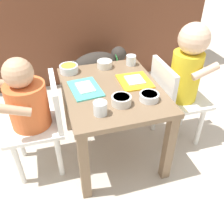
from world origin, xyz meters
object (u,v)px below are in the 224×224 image
object	(u,v)px
cereal_bowl_right_side	(69,69)
dining_table	(112,101)
water_cup_right	(100,109)
veggie_bowl_near	(149,96)
food_tray_right	(135,81)
water_cup_left	(131,61)
veggie_bowl_far	(105,64)
dog	(98,64)
seated_child_right	(184,73)
seated_child_left	(30,105)
cereal_bowl_left_side	(121,100)
food_tray_left	(85,88)

from	to	relation	value
cereal_bowl_right_side	dining_table	bearing A→B (deg)	-52.16
water_cup_right	veggie_bowl_near	xyz separation A→B (m)	(0.24, 0.04, -0.01)
dining_table	food_tray_right	size ratio (longest dim) A/B	3.29
water_cup_left	veggie_bowl_far	distance (m)	0.16
dog	food_tray_right	distance (m)	0.71
seated_child_right	veggie_bowl_near	xyz separation A→B (m)	(-0.27, -0.15, -0.01)
veggie_bowl_far	seated_child_right	bearing A→B (deg)	-31.69
food_tray_right	water_cup_right	world-z (taller)	water_cup_right
seated_child_left	food_tray_right	size ratio (longest dim) A/B	3.55
veggie_bowl_far	cereal_bowl_right_side	world-z (taller)	cereal_bowl_right_side
dog	veggie_bowl_far	bearing A→B (deg)	-98.71
food_tray_right	water_cup_left	size ratio (longest dim) A/B	3.16
dining_table	water_cup_left	distance (m)	0.31
seated_child_right	cereal_bowl_left_side	size ratio (longest dim) A/B	7.86
water_cup_left	cereal_bowl_left_side	world-z (taller)	water_cup_left
dining_table	veggie_bowl_near	bearing A→B (deg)	-48.14
dining_table	cereal_bowl_left_side	distance (m)	0.18
dining_table	food_tray_left	size ratio (longest dim) A/B	2.81
dining_table	cereal_bowl_right_side	size ratio (longest dim) A/B	5.83
seated_child_left	water_cup_right	world-z (taller)	seated_child_left
food_tray_left	cereal_bowl_right_side	bearing A→B (deg)	103.42
seated_child_right	cereal_bowl_left_side	world-z (taller)	seated_child_right
dining_table	veggie_bowl_far	xyz separation A→B (m)	(0.03, 0.23, 0.10)
seated_child_left	water_cup_right	size ratio (longest dim) A/B	10.62
veggie_bowl_far	veggie_bowl_near	xyz separation A→B (m)	(0.11, -0.38, -0.00)
food_tray_left	cereal_bowl_right_side	size ratio (longest dim) A/B	2.07
seated_child_right	veggie_bowl_near	size ratio (longest dim) A/B	7.84
dining_table	water_cup_right	distance (m)	0.24
seated_child_left	veggie_bowl_near	bearing A→B (deg)	-15.51
food_tray_left	dog	bearing A→B (deg)	71.30
food_tray_right	veggie_bowl_far	distance (m)	0.23
food_tray_left	veggie_bowl_near	size ratio (longest dim) A/B	2.32
cereal_bowl_left_side	cereal_bowl_right_side	distance (m)	0.42
seated_child_right	dining_table	bearing A→B (deg)	-179.89
seated_child_right	water_cup_left	distance (m)	0.31
dining_table	cereal_bowl_left_side	xyz separation A→B (m)	(-0.00, -0.15, 0.10)
food_tray_left	water_cup_left	xyz separation A→B (m)	(0.31, 0.20, 0.02)
seated_child_right	cereal_bowl_right_side	world-z (taller)	seated_child_right
seated_child_left	cereal_bowl_left_side	world-z (taller)	seated_child_left
food_tray_right	food_tray_left	bearing A→B (deg)	-180.00
dining_table	food_tray_left	xyz separation A→B (m)	(-0.13, 0.03, 0.08)
dining_table	cereal_bowl_left_side	world-z (taller)	cereal_bowl_left_side
veggie_bowl_near	cereal_bowl_right_side	size ratio (longest dim) A/B	0.90
water_cup_left	cereal_bowl_left_side	size ratio (longest dim) A/B	0.63
seated_child_left	cereal_bowl_right_side	size ratio (longest dim) A/B	6.30
cereal_bowl_right_side	food_tray_left	bearing A→B (deg)	-76.58
food_tray_left	water_cup_left	world-z (taller)	water_cup_left
dining_table	water_cup_left	bearing A→B (deg)	50.86
food_tray_left	food_tray_right	xyz separation A→B (m)	(0.26, 0.00, -0.00)
food_tray_left	seated_child_left	bearing A→B (deg)	-174.14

